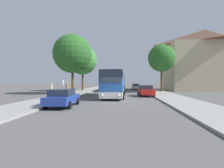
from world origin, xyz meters
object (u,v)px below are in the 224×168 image
(pedestrian_waiting_far, at_px, (67,89))
(tree_left_near, at_px, (83,60))
(bus_stop_sign, at_px, (63,86))
(tree_right_near, at_px, (162,58))
(bus_front, at_px, (114,83))
(pedestrian_waiting_near, at_px, (51,91))
(tree_left_far, at_px, (72,54))
(parked_car_left_curb, at_px, (63,97))
(parked_car_right_near, at_px, (146,91))
(bus_middle, at_px, (118,82))
(parked_car_right_far, at_px, (136,87))

(pedestrian_waiting_far, relative_size, tree_left_near, 0.20)
(bus_stop_sign, bearing_deg, tree_right_near, 43.15)
(bus_front, height_order, pedestrian_waiting_near, bus_front)
(tree_left_near, height_order, tree_left_far, tree_left_far)
(pedestrian_waiting_far, xyz_separation_m, tree_right_near, (14.63, 11.15, 5.38))
(pedestrian_waiting_near, relative_size, tree_left_near, 0.19)
(parked_car_left_curb, bearing_deg, tree_right_near, 55.79)
(parked_car_right_near, relative_size, bus_stop_sign, 1.89)
(bus_middle, height_order, tree_right_near, tree_right_near)
(bus_front, bearing_deg, bus_stop_sign, -152.48)
(bus_stop_sign, height_order, pedestrian_waiting_far, bus_stop_sign)
(bus_stop_sign, relative_size, tree_left_near, 0.23)
(bus_middle, bearing_deg, pedestrian_waiting_far, -108.63)
(parked_car_right_far, bearing_deg, parked_car_left_curb, 76.93)
(parked_car_left_curb, relative_size, parked_car_right_far, 0.99)
(bus_stop_sign, distance_m, pedestrian_waiting_far, 2.33)
(parked_car_left_curb, bearing_deg, bus_stop_sign, 107.07)
(parked_car_right_near, relative_size, pedestrian_waiting_far, 2.26)
(bus_stop_sign, xyz_separation_m, pedestrian_waiting_far, (-0.32, 2.27, -0.44))
(pedestrian_waiting_near, xyz_separation_m, tree_left_near, (-0.96, 17.93, 5.48))
(parked_car_right_far, xyz_separation_m, pedestrian_waiting_far, (-10.24, -20.20, 0.34))
(pedestrian_waiting_far, bearing_deg, bus_stop_sign, 124.85)
(bus_front, distance_m, parked_car_right_far, 19.87)
(pedestrian_waiting_near, bearing_deg, parked_car_right_far, 165.15)
(parked_car_right_near, height_order, pedestrian_waiting_near, pedestrian_waiting_near)
(pedestrian_waiting_near, bearing_deg, bus_front, 134.88)
(parked_car_left_curb, distance_m, pedestrian_waiting_near, 5.22)
(bus_stop_sign, height_order, tree_right_near, tree_right_near)
(parked_car_left_curb, xyz_separation_m, pedestrian_waiting_far, (-2.51, 8.45, 0.32))
(bus_front, xyz_separation_m, pedestrian_waiting_near, (-6.66, -4.87, -0.75))
(tree_left_near, xyz_separation_m, tree_left_far, (0.33, -8.10, 0.11))
(parked_car_right_near, relative_size, tree_left_far, 0.43)
(bus_middle, relative_size, pedestrian_waiting_near, 6.66)
(bus_stop_sign, relative_size, tree_left_far, 0.23)
(pedestrian_waiting_far, relative_size, tree_right_near, 0.21)
(bus_middle, relative_size, bus_stop_sign, 5.46)
(bus_front, distance_m, bus_stop_sign, 6.69)
(tree_right_near, bearing_deg, parked_car_right_near, -113.74)
(parked_car_right_far, bearing_deg, bus_front, 80.52)
(parked_car_right_near, xyz_separation_m, pedestrian_waiting_near, (-11.01, -6.16, 0.27))
(parked_car_right_near, distance_m, tree_right_near, 11.45)
(parked_car_right_far, distance_m, tree_left_near, 14.43)
(parked_car_left_curb, relative_size, tree_left_far, 0.46)
(bus_middle, xyz_separation_m, tree_left_near, (-7.43, -2.25, 4.69))
(pedestrian_waiting_near, height_order, tree_left_near, tree_left_near)
(bus_front, relative_size, bus_middle, 0.90)
(parked_car_right_far, distance_m, tree_left_far, 19.26)
(bus_front, distance_m, pedestrian_waiting_far, 6.37)
(bus_middle, height_order, parked_car_left_curb, bus_middle)
(parked_car_right_far, xyz_separation_m, tree_right_near, (4.39, -9.05, 5.71))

